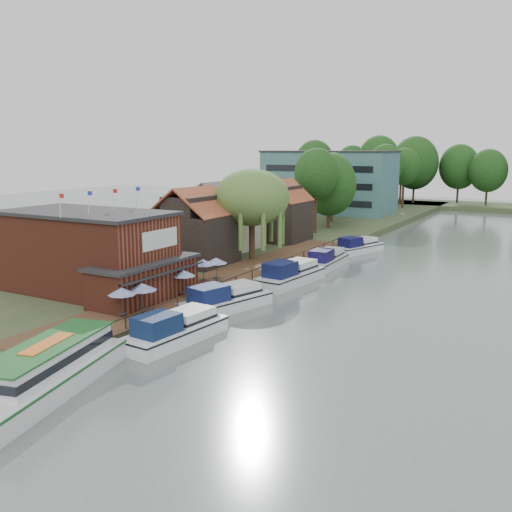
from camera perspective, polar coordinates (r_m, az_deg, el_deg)
The scene contains 28 objects.
ground at distance 45.17m, azimuth -0.87°, elevation -6.91°, with size 260.00×260.00×0.00m, color #4F5B57.
land_bank at distance 89.77m, azimuth -6.13°, elevation 2.21°, with size 50.00×140.00×1.00m, color #384728.
quay_deck at distance 57.17m, azimuth -2.73°, elevation -2.06°, with size 6.00×50.00×0.10m, color #47301E.
quay_rail at distance 56.13m, azimuth -0.13°, elevation -1.82°, with size 0.20×49.00×1.00m, color black, non-canonical shape.
pub at distance 51.64m, azimuth -14.99°, elevation 0.28°, with size 20.00×11.00×7.30m, color maroon, non-canonical shape.
hotel_block at distance 115.92m, azimuth 7.30°, elevation 7.40°, with size 25.40×12.40×12.30m, color #38666B, non-canonical shape.
cottage_a at distance 63.55m, azimuth -6.20°, elevation 3.03°, with size 8.60×7.60×8.50m, color black, non-canonical shape.
cottage_b at distance 73.42m, azimuth -3.56°, elevation 4.10°, with size 9.60×8.60×8.50m, color beige, non-canonical shape.
cottage_c at distance 79.19m, azimuth 2.45°, elevation 4.59°, with size 7.60×7.60×8.50m, color black, non-canonical shape.
willow at distance 65.18m, azimuth -0.42°, elevation 4.14°, with size 8.60×8.60×10.43m, color #476B2D, non-canonical shape.
umbrella_0 at distance 43.96m, azimuth -13.21°, elevation -4.59°, with size 2.13×2.13×2.38m, color navy, non-canonical shape.
umbrella_1 at distance 45.01m, azimuth -11.30°, elevation -4.16°, with size 2.36×2.36×2.38m, color navy, non-canonical shape.
umbrella_2 at distance 49.33m, azimuth -7.26°, elevation -2.73°, with size 2.08×2.08×2.38m, color navy, non-canonical shape.
umbrella_3 at distance 53.78m, azimuth -5.30°, elevation -1.56°, with size 2.15×2.15×2.38m, color navy, non-canonical shape.
umbrella_4 at distance 54.43m, azimuth -4.00°, elevation -1.39°, with size 2.13×2.13×2.38m, color #1C499B, non-canonical shape.
cruiser_0 at distance 41.46m, azimuth -8.03°, elevation -6.88°, with size 3.25×10.05×2.44m, color white, non-canonical shape.
cruiser_1 at distance 49.01m, azimuth -3.04°, elevation -4.03°, with size 3.26×10.07×2.45m, color white, non-canonical shape.
cruiser_2 at distance 58.42m, azimuth 3.50°, elevation -1.55°, with size 3.42×10.56×2.59m, color silver, non-canonical shape.
cruiser_3 at distance 66.98m, azimuth 7.08°, elevation -0.13°, with size 3.14×9.73×2.35m, color silver, non-canonical shape.
cruiser_4 at distance 77.09m, azimuth 10.21°, elevation 1.16°, with size 3.00×9.28×2.22m, color silver, non-canonical shape.
tour_boat at distance 34.65m, azimuth -20.66°, elevation -10.70°, with size 3.73×13.19×2.88m, color silver, non-canonical shape.
swan at distance 37.61m, azimuth -17.40°, elevation -10.77°, with size 0.44×0.44×0.44m, color white.
bank_tree_0 at distance 86.67m, azimuth 6.01°, elevation 6.50°, with size 6.57×6.57×12.79m, color #143811, non-canonical shape.
bank_tree_1 at distance 92.83m, azimuth 7.29°, elevation 6.51°, with size 8.77×8.77×12.03m, color #143811, non-canonical shape.
bank_tree_2 at distance 100.63m, azimuth 7.62°, elevation 6.82°, with size 7.59×7.59×12.03m, color #143811, non-canonical shape.
bank_tree_3 at distance 120.51m, azimuth 12.77°, elevation 7.66°, with size 7.28×7.28×13.62m, color #143811, non-canonical shape.
bank_tree_4 at distance 127.63m, azimuth 14.55°, elevation 7.57°, with size 6.98×6.98×12.86m, color #143811, non-canonical shape.
bank_tree_5 at distance 136.96m, azimuth 14.30°, elevation 7.69°, with size 6.49×6.49×12.48m, color #143811, non-canonical shape.
Camera 1 is at (21.77, -37.14, 13.68)m, focal length 40.00 mm.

